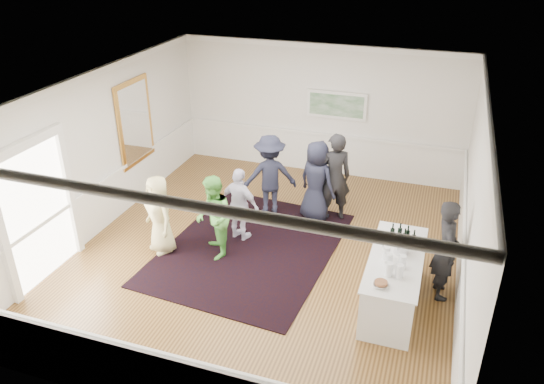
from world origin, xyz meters
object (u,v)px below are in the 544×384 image
(guest_dark_a, at_px, (270,175))
(nut_bowl, at_px, (381,284))
(bartender, at_px, (446,250))
(serving_table, at_px, (394,280))
(guest_dark_b, at_px, (334,177))
(guest_navy, at_px, (317,181))
(guest_lilac, at_px, (240,205))
(guest_tan, at_px, (160,215))
(guest_green, at_px, (213,218))
(ice_bucket, at_px, (402,247))

(guest_dark_a, relative_size, nut_bowl, 7.45)
(bartender, bearing_deg, guest_dark_a, 51.64)
(serving_table, relative_size, guest_dark_b, 1.15)
(guest_navy, distance_m, nut_bowl, 3.65)
(guest_dark_a, bearing_deg, guest_lilac, 53.45)
(bartender, bearing_deg, guest_lilac, 68.85)
(bartender, bearing_deg, guest_navy, 42.47)
(guest_tan, distance_m, guest_dark_b, 3.61)
(nut_bowl, bearing_deg, serving_table, 81.12)
(serving_table, bearing_deg, guest_navy, 129.01)
(guest_dark_b, bearing_deg, guest_green, 23.21)
(guest_dark_b, distance_m, guest_navy, 0.37)
(guest_dark_b, bearing_deg, ice_bucket, 98.58)
(guest_tan, distance_m, guest_navy, 3.27)
(bartender, relative_size, guest_dark_b, 0.92)
(bartender, relative_size, nut_bowl, 7.34)
(guest_lilac, bearing_deg, serving_table, 176.99)
(guest_navy, xyz_separation_m, ice_bucket, (1.96, -2.19, 0.13))
(guest_lilac, relative_size, guest_dark_b, 0.79)
(guest_tan, bearing_deg, bartender, 36.93)
(nut_bowl, bearing_deg, guest_dark_a, 131.91)
(guest_tan, relative_size, guest_navy, 0.89)
(guest_dark_b, bearing_deg, guest_dark_a, -17.68)
(guest_dark_b, xyz_separation_m, guest_navy, (-0.34, -0.11, -0.09))
(guest_dark_a, bearing_deg, guest_dark_b, 162.07)
(ice_bucket, distance_m, nut_bowl, 1.01)
(guest_green, bearing_deg, serving_table, 51.43)
(guest_tan, bearing_deg, guest_dark_a, 88.05)
(serving_table, relative_size, guest_lilac, 1.46)
(guest_green, bearing_deg, bartender, 59.65)
(guest_dark_b, bearing_deg, nut_bowl, 87.13)
(nut_bowl, bearing_deg, bartender, 56.89)
(bartender, distance_m, guest_green, 4.09)
(bartender, height_order, nut_bowl, bartender)
(guest_navy, height_order, nut_bowl, guest_navy)
(guest_tan, distance_m, ice_bucket, 4.43)
(guest_green, distance_m, nut_bowl, 3.44)
(guest_dark_a, relative_size, ice_bucket, 6.87)
(guest_navy, distance_m, ice_bucket, 2.95)
(guest_lilac, xyz_separation_m, guest_navy, (1.20, 1.27, 0.12))
(guest_dark_a, bearing_deg, ice_bucket, 117.88)
(bartender, height_order, guest_navy, bartender)
(guest_green, xyz_separation_m, guest_lilac, (0.24, 0.71, -0.05))
(serving_table, height_order, guest_dark_b, guest_dark_b)
(guest_tan, height_order, guest_dark_b, guest_dark_b)
(guest_dark_b, relative_size, guest_navy, 1.10)
(bartender, xyz_separation_m, guest_dark_a, (-3.64, 1.76, 0.01))
(guest_green, relative_size, nut_bowl, 6.73)
(guest_tan, height_order, nut_bowl, guest_tan)
(bartender, height_order, guest_tan, bartender)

